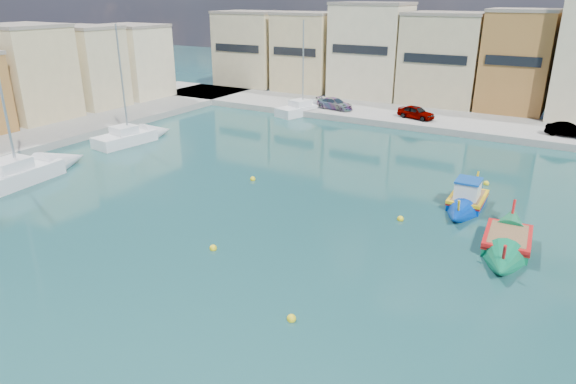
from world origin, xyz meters
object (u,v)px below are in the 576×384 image
Objects in this scene: yacht_midnorth at (140,136)px; yacht_mid at (38,169)px; luzzu_green at (507,242)px; luzzu_blue_cabin at (467,200)px; yacht_north at (311,108)px.

yacht_midnorth is 10.20m from yacht_mid.
yacht_midnorth reaches higher than luzzu_green.
luzzu_blue_cabin is at bearing 122.68° from luzzu_green.
yacht_mid is (0.70, -10.18, 0.05)m from yacht_midnorth.
luzzu_blue_cabin is 28.08m from yacht_mid.
yacht_mid reaches higher than yacht_midnorth.
yacht_north is at bearing 66.84° from yacht_midnorth.
yacht_mid is (-29.34, -4.91, 0.19)m from luzzu_green.
yacht_midnorth is (-7.32, -17.10, 0.01)m from yacht_north.
luzzu_blue_cabin is 26.73m from yacht_north.
luzzu_green is 0.70× the size of yacht_mid.
yacht_midnorth reaches higher than yacht_north.
yacht_mid is at bearing -103.63° from yacht_north.
luzzu_green is 0.80× the size of yacht_midnorth.
yacht_north is at bearing 135.44° from luzzu_green.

